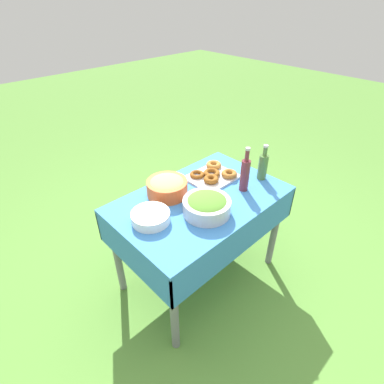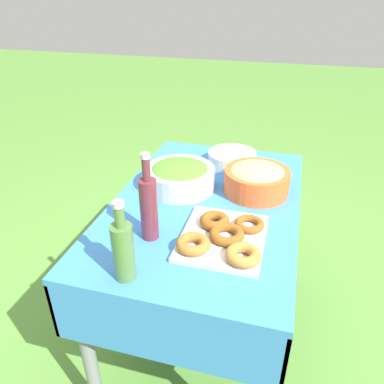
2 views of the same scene
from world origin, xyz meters
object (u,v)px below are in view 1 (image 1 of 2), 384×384
pasta_bowl (167,186)px  plate_stack (151,217)px  olive_oil_bottle (263,166)px  donut_platter (213,175)px  salad_bowl (207,205)px  wine_bottle (245,174)px

pasta_bowl → plate_stack: pasta_bowl is taller
olive_oil_bottle → donut_platter: bearing=134.4°
salad_bowl → plate_stack: salad_bowl is taller
pasta_bowl → olive_oil_bottle: olive_oil_bottle is taller
salad_bowl → olive_oil_bottle: olive_oil_bottle is taller
olive_oil_bottle → wine_bottle: wine_bottle is taller
wine_bottle → salad_bowl: bearing=-179.4°
plate_stack → donut_platter: bearing=7.6°
pasta_bowl → wine_bottle: size_ratio=0.85×
plate_stack → olive_oil_bottle: 0.87m
pasta_bowl → donut_platter: size_ratio=0.81×
donut_platter → plate_stack: size_ratio=1.46×
olive_oil_bottle → pasta_bowl: bearing=153.3°
donut_platter → olive_oil_bottle: olive_oil_bottle is taller
olive_oil_bottle → wine_bottle: 0.21m
salad_bowl → wine_bottle: (0.36, 0.00, 0.06)m
donut_platter → wine_bottle: bearing=-82.0°
salad_bowl → wine_bottle: 0.36m
pasta_bowl → plate_stack: (-0.24, -0.14, -0.03)m
donut_platter → olive_oil_bottle: size_ratio=1.27×
plate_stack → olive_oil_bottle: bearing=-10.8°
olive_oil_bottle → salad_bowl: bearing=-179.5°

